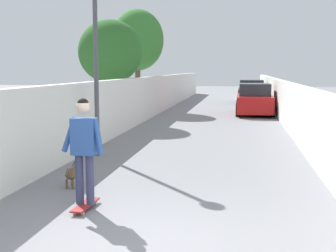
% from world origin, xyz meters
% --- Properties ---
extents(ground_plane, '(80.00, 80.00, 0.00)m').
position_xyz_m(ground_plane, '(14.00, 0.00, 0.00)').
color(ground_plane, gray).
extents(wall_left, '(48.00, 0.30, 1.90)m').
position_xyz_m(wall_left, '(12.00, 3.03, 0.95)').
color(wall_left, silver).
rests_on(wall_left, ground).
extents(fence_right, '(48.00, 0.30, 1.74)m').
position_xyz_m(fence_right, '(12.00, -3.03, 0.87)').
color(fence_right, silver).
rests_on(fence_right, ground).
extents(tree_left_near, '(2.87, 2.87, 5.50)m').
position_xyz_m(tree_left_near, '(19.00, 4.44, 3.81)').
color(tree_left_near, brown).
rests_on(tree_left_near, ground).
extents(tree_left_mid, '(2.67, 2.67, 4.30)m').
position_xyz_m(tree_left_mid, '(13.00, 4.20, 2.97)').
color(tree_left_mid, '#473523').
rests_on(tree_left_mid, ground).
extents(lamp_post, '(0.36, 0.36, 4.78)m').
position_xyz_m(lamp_post, '(5.89, 2.48, 3.23)').
color(lamp_post, '#4C4C51').
rests_on(lamp_post, ground).
extents(skateboard, '(0.81, 0.23, 0.08)m').
position_xyz_m(skateboard, '(1.46, 1.24, 0.07)').
color(skateboard, maroon).
rests_on(skateboard, ground).
extents(person_skateboarder, '(0.24, 0.71, 1.72)m').
position_xyz_m(person_skateboarder, '(1.46, 1.24, 1.09)').
color(person_skateboarder, '#333859').
rests_on(person_skateboarder, skateboard).
extents(dog, '(1.60, 0.83, 1.06)m').
position_xyz_m(dog, '(2.75, 1.94, 0.27)').
color(dog, brown).
rests_on(dog, ground).
extents(car_near, '(4.04, 1.80, 1.54)m').
position_xyz_m(car_near, '(17.45, -1.88, 0.71)').
color(car_near, '#B71414').
rests_on(car_near, ground).
extents(car_far, '(3.93, 1.80, 1.54)m').
position_xyz_m(car_far, '(24.86, -1.88, 0.71)').
color(car_far, black).
rests_on(car_far, ground).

